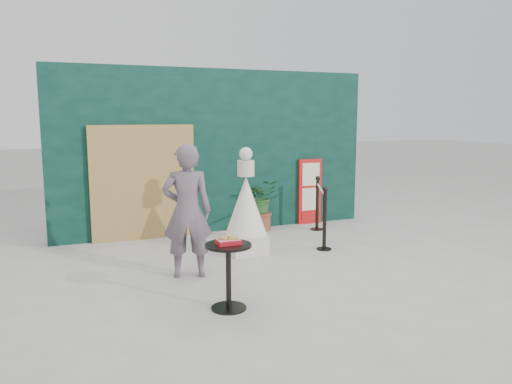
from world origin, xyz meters
name	(u,v)px	position (x,y,z in m)	size (l,w,h in m)	color
ground	(290,278)	(0.00, 0.00, 0.00)	(60.00, 60.00, 0.00)	#ADAAA5
back_wall	(216,151)	(0.00, 3.15, 1.50)	(6.00, 0.30, 3.00)	black
bamboo_fence	(143,183)	(-1.40, 2.94, 1.00)	(1.80, 0.08, 2.00)	tan
woman	(187,211)	(-1.24, 0.62, 0.90)	(0.65, 0.43, 1.80)	#62545D
menu_board	(310,192)	(1.90, 2.95, 0.65)	(0.50, 0.07, 1.30)	red
statue	(246,210)	(-0.09, 1.40, 0.68)	(0.65, 0.65, 1.68)	silver
cafe_table	(228,266)	(-1.12, -0.69, 0.50)	(0.52, 0.52, 0.75)	black
food_basket	(228,241)	(-1.11, -0.68, 0.79)	(0.26, 0.19, 0.11)	#B2131D
planter	(261,201)	(0.77, 2.77, 0.56)	(0.57, 0.49, 0.96)	brown
stanchion_barrier	(321,211)	(1.45, 1.74, 0.49)	(0.84, 1.54, 1.03)	black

